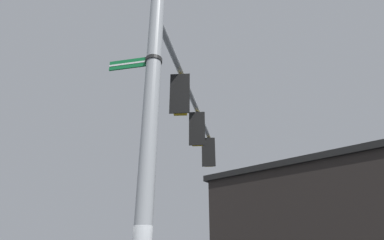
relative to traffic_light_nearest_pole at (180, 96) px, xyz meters
The scene contains 8 objects.
signal_pole 3.26m from the traffic_light_nearest_pole, 98.04° to the right, with size 0.31×0.31×7.70m, color #ADB2B7.
mast_arm 2.09m from the traffic_light_nearest_pole, 81.80° to the left, with size 0.17×0.17×8.41m, color #ADB2B7.
traffic_light_nearest_pole is the anchor object (origin of this frame).
traffic_light_mid_inner 2.38m from the traffic_light_nearest_pole, 81.89° to the left, with size 0.54×0.49×1.31m.
traffic_light_mid_outer 4.77m from the traffic_light_nearest_pole, 81.89° to the left, with size 0.54×0.49×1.31m.
street_name_sign 2.31m from the traffic_light_nearest_pole, 103.36° to the right, with size 1.15×0.35×0.22m.
bird_flying 5.29m from the traffic_light_nearest_pole, 113.49° to the left, with size 0.44×0.29×0.11m.
storefront_building 12.14m from the traffic_light_nearest_pole, 51.56° to the left, with size 14.05×13.03×6.52m.
Camera 1 is at (1.16, -5.31, 1.83)m, focal length 29.66 mm.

